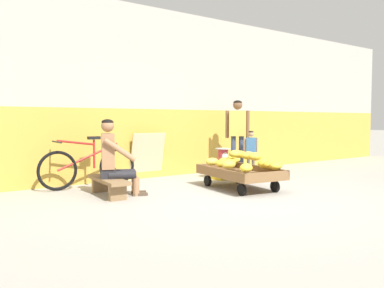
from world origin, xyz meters
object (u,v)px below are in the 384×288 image
(banana_cart, at_px, (240,174))
(shopping_bag, at_px, (245,174))
(weighing_scale, at_px, (223,156))
(sign_board, at_px, (147,156))
(plastic_crate, at_px, (223,171))
(customer_child, at_px, (251,148))
(customer_adult, at_px, (237,129))
(low_bench, at_px, (108,183))
(bicycle_near_left, at_px, (88,167))
(vendor_seated, at_px, (114,158))

(banana_cart, distance_m, shopping_bag, 0.91)
(weighing_scale, relative_size, sign_board, 0.34)
(plastic_crate, distance_m, customer_child, 0.78)
(customer_adult, bearing_deg, low_bench, -169.52)
(weighing_scale, relative_size, shopping_bag, 1.25)
(customer_child, distance_m, shopping_bag, 0.71)
(banana_cart, xyz_separation_m, shopping_bag, (0.68, 0.58, -0.12))
(shopping_bag, bearing_deg, customer_child, 34.94)
(bicycle_near_left, xyz_separation_m, sign_board, (1.33, 0.34, 0.09))
(shopping_bag, bearing_deg, customer_adult, 57.60)
(low_bench, distance_m, weighing_scale, 2.51)
(customer_child, bearing_deg, banana_cart, -141.68)
(banana_cart, height_order, bicycle_near_left, bicycle_near_left)
(weighing_scale, bearing_deg, shopping_bag, -64.44)
(customer_adult, bearing_deg, shopping_bag, -122.40)
(banana_cart, relative_size, bicycle_near_left, 0.93)
(vendor_seated, bearing_deg, bicycle_near_left, 92.50)
(vendor_seated, relative_size, shopping_bag, 4.75)
(plastic_crate, xyz_separation_m, shopping_bag, (0.19, -0.41, -0.03))
(banana_cart, relative_size, customer_child, 1.69)
(weighing_scale, xyz_separation_m, customer_child, (0.65, -0.09, 0.11))
(vendor_seated, distance_m, customer_adult, 3.13)
(banana_cart, height_order, low_bench, banana_cart)
(banana_cart, relative_size, weighing_scale, 5.15)
(sign_board, height_order, customer_adult, customer_adult)
(sign_board, bearing_deg, customer_child, -30.07)
(plastic_crate, xyz_separation_m, weighing_scale, (0.00, -0.00, 0.30))
(banana_cart, height_order, customer_child, customer_child)
(weighing_scale, bearing_deg, customer_adult, 24.91)
(low_bench, distance_m, bicycle_near_left, 0.89)
(low_bench, distance_m, vendor_seated, 0.38)
(banana_cart, distance_m, vendor_seated, 2.05)
(plastic_crate, bearing_deg, customer_adult, 24.83)
(plastic_crate, height_order, shopping_bag, plastic_crate)
(low_bench, bearing_deg, customer_child, 3.55)
(low_bench, height_order, vendor_seated, vendor_seated)
(customer_child, bearing_deg, sign_board, 149.93)
(customer_adult, bearing_deg, customer_child, -88.33)
(weighing_scale, xyz_separation_m, sign_board, (-1.12, 0.94, -0.01))
(plastic_crate, bearing_deg, vendor_seated, -172.53)
(banana_cart, distance_m, customer_child, 1.49)
(vendor_seated, distance_m, customer_child, 3.06)
(bicycle_near_left, height_order, customer_child, customer_child)
(plastic_crate, relative_size, customer_adult, 0.24)
(plastic_crate, height_order, bicycle_near_left, bicycle_near_left)
(shopping_bag, bearing_deg, plastic_crate, 115.50)
(banana_cart, distance_m, sign_board, 2.03)
(weighing_scale, relative_size, customer_child, 0.33)
(vendor_seated, relative_size, plastic_crate, 3.17)
(sign_board, xyz_separation_m, customer_child, (1.77, -1.02, 0.13))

